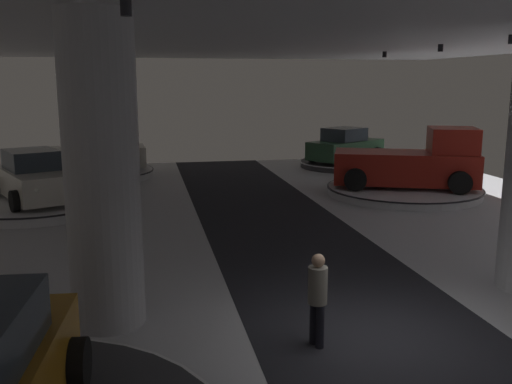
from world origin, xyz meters
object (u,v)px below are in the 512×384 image
Objects in this scene: display_car_far_left at (34,178)px; display_platform_far_right at (404,190)px; display_platform_deep_left at (99,173)px; pickup_truck_far_right at (414,163)px; display_car_deep_right at (345,146)px; display_platform_far_left at (37,204)px; column_left at (102,173)px; display_platform_deep_right at (345,164)px; visitor_walking_near at (317,294)px; display_car_deep_left at (97,153)px.

display_car_far_left is 13.51m from display_platform_far_right.
display_platform_deep_left is 13.90m from pickup_truck_far_right.
display_car_deep_right reaches higher than display_platform_far_left.
column_left is at bearing -85.22° from display_platform_deep_left.
display_platform_far_left is 0.92m from display_car_far_left.
display_car_far_left is at bearing -152.47° from display_car_deep_right.
column_left reaches higher than display_platform_far_right.
display_car_deep_right is (12.14, 0.73, 0.88)m from display_platform_deep_left.
pickup_truck_far_right reaches higher than display_platform_far_left.
display_platform_far_left is (-1.59, -6.45, 0.01)m from display_platform_deep_left.
display_platform_far_right is at bearing -92.27° from display_platform_deep_right.
display_platform_far_right is at bearing 42.98° from column_left.
display_car_deep_right is 15.51m from display_platform_far_left.
pickup_truck_far_right is (0.30, -0.12, 1.07)m from display_platform_far_right.
display_platform_far_left is 3.29× the size of visitor_walking_near.
display_car_deep_left is at bearing 94.89° from column_left.
display_car_far_left is at bearing 114.50° from display_platform_far_left.
visitor_walking_near is (-7.39, -11.33, -0.34)m from pickup_truck_far_right.
display_car_deep_right is 2.84× the size of visitor_walking_near.
column_left is 1.20× the size of display_car_far_left.
display_car_deep_left is at bearing 76.29° from display_car_far_left.
visitor_walking_near is (-7.38, -18.69, 0.74)m from display_platform_deep_right.
display_platform_deep_right is 2.93× the size of visitor_walking_near.
display_platform_deep_left is at bearing 76.20° from display_platform_far_left.
visitor_walking_near is (-7.35, -18.67, -0.16)m from display_car_deep_right.
visitor_walking_near is (6.38, -11.52, -0.20)m from display_car_far_left.
display_car_deep_left is at bearing -176.55° from display_car_deep_right.
display_car_deep_left is at bearing -176.48° from display_platform_deep_right.
display_car_deep_left is at bearing 151.39° from display_platform_far_right.
display_platform_far_right is at bearing -0.30° from display_car_far_left.
display_platform_deep_left is at bearing -176.55° from display_car_deep_right.
display_platform_far_right is (10.51, 9.80, -2.57)m from column_left.
display_platform_far_right is (-0.26, -7.23, -0.89)m from display_car_deep_right.
display_platform_deep_left is 12.19m from display_car_deep_right.
pickup_truck_far_right is (0.04, -7.35, 0.18)m from display_car_deep_right.
display_platform_deep_right is 7.44m from pickup_truck_far_right.
visitor_walking_near is at bearing -61.00° from display_car_far_left.
display_platform_far_left is at bearing -103.80° from display_platform_deep_left.
display_car_deep_left is 0.74× the size of display_platform_far_right.
pickup_truck_far_right is (12.17, -6.61, 1.07)m from display_platform_deep_left.
visitor_walking_near is (-7.09, -11.45, 0.73)m from display_platform_far_right.
pickup_truck_far_right is at bearing -28.44° from display_car_deep_left.
display_car_deep_right is at bearing -147.68° from display_platform_deep_right.
display_platform_deep_left is 12.19m from display_platform_deep_right.
pickup_truck_far_right reaches higher than display_car_deep_left.
column_left is at bearing 154.27° from visitor_walking_near.
display_platform_deep_left is 1.14× the size of display_car_deep_left.
column_left is 20.34m from display_platform_deep_right.
display_platform_deep_right is 15.52m from display_platform_far_left.
display_car_deep_left is 12.19m from display_car_deep_right.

